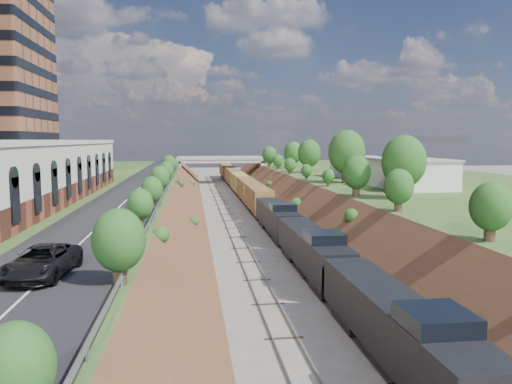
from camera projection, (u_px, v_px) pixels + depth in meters
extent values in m
cube|color=#3A5A25|center=(21.00, 205.00, 73.23)|extent=(44.00, 180.00, 5.00)
cube|color=#3A5A25|center=(444.00, 198.00, 81.67)|extent=(44.00, 180.00, 5.00)
cube|color=brown|center=(173.00, 219.00, 76.30)|extent=(10.00, 180.00, 10.00)
cube|color=brown|center=(313.00, 216.00, 79.11)|extent=(10.00, 180.00, 10.00)
cube|color=gray|center=(227.00, 217.00, 77.37)|extent=(1.58, 180.00, 0.18)
cube|color=gray|center=(261.00, 216.00, 78.03)|extent=(1.58, 180.00, 0.18)
cube|color=black|center=(142.00, 186.00, 75.20)|extent=(8.00, 180.00, 0.10)
cube|color=#99999E|center=(169.00, 183.00, 75.67)|extent=(0.06, 171.00, 0.30)
cube|color=gray|center=(179.00, 172.00, 137.06)|extent=(1.50, 8.00, 6.20)
cube|color=gray|center=(262.00, 172.00, 140.00)|extent=(1.50, 8.00, 6.20)
cube|color=gray|center=(221.00, 161.00, 138.21)|extent=(24.00, 8.00, 1.00)
cube|color=gray|center=(221.00, 158.00, 134.18)|extent=(24.00, 0.30, 0.80)
cube|color=gray|center=(220.00, 157.00, 142.07)|extent=(24.00, 0.30, 0.80)
cube|color=silver|center=(411.00, 175.00, 72.09)|extent=(9.00, 12.00, 4.00)
cube|color=silver|center=(358.00, 168.00, 93.75)|extent=(8.00, 10.00, 3.60)
cylinder|color=#473323|center=(403.00, 188.00, 59.50)|extent=(1.30, 1.30, 2.62)
ellipsoid|color=#26521D|center=(404.00, 161.00, 59.17)|extent=(5.25, 5.25, 6.30)
cylinder|color=#473323|center=(140.00, 228.00, 36.16)|extent=(0.66, 0.66, 1.22)
ellipsoid|color=#26521D|center=(140.00, 208.00, 36.01)|extent=(2.45, 2.45, 2.94)
cube|color=black|center=(395.00, 323.00, 26.48)|extent=(2.95, 17.72, 2.84)
cube|color=silver|center=(473.00, 380.00, 19.17)|extent=(2.72, 3.00, 0.15)
cube|color=black|center=(436.00, 320.00, 22.00)|extent=(2.89, 3.10, 0.90)
cube|color=black|center=(311.00, 248.00, 44.95)|extent=(2.95, 17.72, 2.84)
cube|color=black|center=(276.00, 216.00, 63.42)|extent=(2.95, 17.72, 2.84)
cube|color=brown|center=(236.00, 179.00, 119.76)|extent=(2.95, 94.61, 3.54)
imported|color=black|center=(42.00, 262.00, 25.22)|extent=(3.16, 5.87, 1.57)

